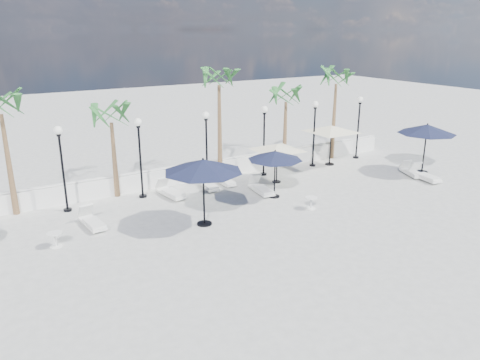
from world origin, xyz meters
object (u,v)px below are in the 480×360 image
lounger_4 (208,184)px  parasol_navy_left (203,166)px  lounger_7 (411,172)px  parasol_cream_sq_a (277,144)px  lounger_3 (224,180)px  lounger_5 (261,188)px  parasol_cream_sq_b (332,126)px  parasol_navy_right (427,129)px  lounger_2 (92,221)px  lounger_1 (171,192)px  lounger_6 (425,175)px  parasol_navy_mid (275,156)px

lounger_4 → parasol_navy_left: bearing=-112.8°
lounger_7 → parasol_cream_sq_a: (-7.08, 2.87, 1.83)m
lounger_3 → lounger_4: (-1.03, -0.16, 0.01)m
lounger_5 → parasol_cream_sq_b: bearing=25.8°
lounger_4 → parasol_navy_right: (11.64, -3.80, 2.25)m
lounger_5 → lounger_3: bearing=119.7°
lounger_2 → parasol_cream_sq_a: (9.87, 0.90, 1.82)m
lounger_1 → lounger_6: lounger_1 is taller
lounger_3 → parasol_navy_left: size_ratio=0.54×
lounger_5 → lounger_6: lounger_6 is taller
lounger_3 → lounger_5: size_ratio=0.88×
lounger_1 → lounger_4: size_ratio=1.09×
lounger_3 → lounger_6: size_ratio=0.85×
lounger_7 → parasol_navy_left: bearing=-158.3°
lounger_2 → parasol_cream_sq_a: size_ratio=0.42×
lounger_1 → lounger_2: lounger_1 is taller
parasol_navy_left → parasol_cream_sq_b: parasol_navy_left is taller
parasol_navy_left → parasol_navy_right: size_ratio=1.03×
lounger_3 → lounger_7: size_ratio=0.95×
lounger_4 → lounger_7: (10.64, -3.86, -0.01)m
lounger_6 → parasol_cream_sq_a: bearing=160.5°
lounger_4 → lounger_5: lounger_5 is taller
parasol_navy_right → lounger_7: bearing=-176.3°
parasol_navy_left → parasol_navy_right: (13.90, 0.27, -0.04)m
lounger_3 → parasol_cream_sq_a: (2.53, -1.15, 1.84)m
parasol_navy_right → parasol_cream_sq_b: (-3.39, 3.94, -0.13)m
lounger_1 → lounger_7: size_ratio=1.11×
lounger_3 → parasol_cream_sq_b: 7.53m
lounger_5 → parasol_navy_mid: bearing=-66.9°
lounger_1 → lounger_7: (12.76, -3.68, -0.03)m
lounger_1 → parasol_cream_sq_a: parasol_cream_sq_a is taller
lounger_5 → parasol_navy_left: 5.20m
lounger_1 → lounger_4: (2.12, 0.18, -0.02)m
lounger_3 → parasol_navy_left: parasol_navy_left is taller
lounger_2 → parasol_navy_right: parasol_navy_right is taller
parasol_navy_left → parasol_navy_mid: size_ratio=1.24×
lounger_1 → parasol_navy_right: parasol_navy_right is taller
lounger_1 → parasol_navy_right: (13.75, -3.61, 2.23)m
parasol_navy_mid → parasol_cream_sq_b: (6.10, 2.94, 0.30)m
parasol_navy_right → lounger_6: bearing=-136.6°
lounger_2 → lounger_6: lounger_6 is taller
parasol_navy_left → parasol_navy_mid: (4.41, 1.26, -0.46)m
lounger_3 → lounger_7: 10.42m
lounger_3 → parasol_navy_left: 5.83m
lounger_1 → parasol_navy_left: bearing=-100.6°
parasol_navy_left → parasol_cream_sq_a: size_ratio=0.72×
lounger_6 → parasol_navy_mid: parasol_navy_mid is taller
parasol_navy_mid → lounger_6: bearing=-13.1°
lounger_7 → parasol_navy_right: 2.47m
lounger_2 → parasol_cream_sq_b: parasol_cream_sq_b is taller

